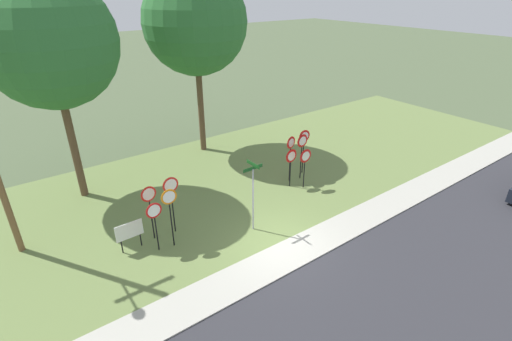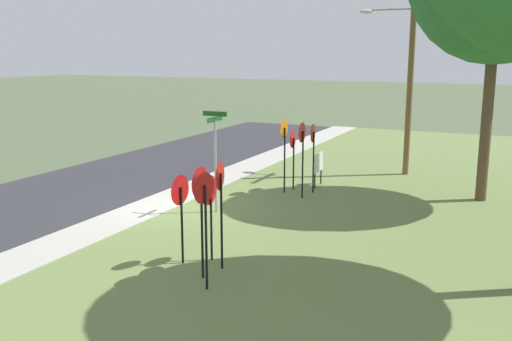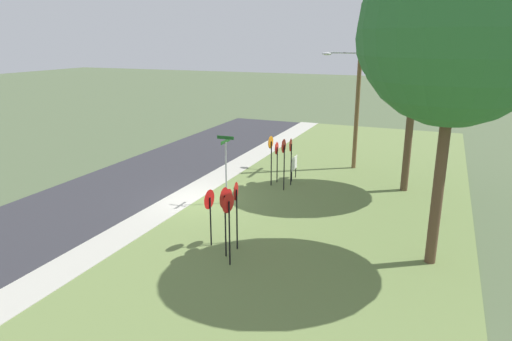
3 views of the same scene
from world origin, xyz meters
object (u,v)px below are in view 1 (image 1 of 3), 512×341
(yield_sign_far_right, at_px, (304,142))
(stop_sign_near_left, at_px, (155,217))
(stop_sign_near_right, at_px, (171,193))
(stop_sign_far_center, at_px, (150,202))
(yield_sign_far_left, at_px, (305,160))
(oak_tree_left, at_px, (49,42))
(yield_sign_near_left, at_px, (302,146))
(notice_board, at_px, (129,232))
(yield_sign_center, at_px, (291,148))
(yield_sign_near_right, at_px, (291,159))
(street_name_post, at_px, (253,191))
(oak_tree_right, at_px, (195,22))
(stop_sign_far_left, at_px, (170,206))

(yield_sign_far_right, bearing_deg, stop_sign_near_left, -160.23)
(stop_sign_near_right, distance_m, stop_sign_far_center, 0.93)
(yield_sign_far_left, height_order, oak_tree_left, oak_tree_left)
(yield_sign_near_left, bearing_deg, notice_board, -176.99)
(stop_sign_near_right, relative_size, yield_sign_near_left, 1.03)
(stop_sign_near_right, distance_m, yield_sign_center, 7.03)
(yield_sign_near_left, xyz_separation_m, oak_tree_left, (-10.00, 5.14, 5.46))
(stop_sign_near_right, distance_m, yield_sign_near_left, 7.69)
(yield_sign_near_left, height_order, yield_sign_near_right, yield_sign_near_left)
(street_name_post, height_order, oak_tree_left, oak_tree_left)
(yield_sign_far_right, distance_m, oak_tree_right, 8.96)
(yield_sign_center, xyz_separation_m, notice_board, (-8.92, -0.70, -1.05))
(notice_board, relative_size, oak_tree_right, 0.12)
(stop_sign_far_left, xyz_separation_m, yield_sign_far_right, (8.66, 1.77, 0.02))
(yield_sign_near_right, relative_size, oak_tree_right, 0.20)
(notice_board, xyz_separation_m, oak_tree_right, (7.31, 7.26, 6.79))
(stop_sign_far_center, bearing_deg, yield_sign_near_right, -6.32)
(yield_sign_far_right, relative_size, oak_tree_left, 0.25)
(yield_sign_center, bearing_deg, notice_board, 174.06)
(stop_sign_far_center, xyz_separation_m, yield_sign_near_right, (7.52, 0.06, -0.22))
(notice_board, relative_size, oak_tree_left, 0.12)
(notice_board, height_order, oak_tree_left, oak_tree_left)
(stop_sign_near_left, distance_m, notice_board, 1.31)
(stop_sign_far_left, bearing_deg, yield_sign_far_right, 13.13)
(stop_sign_far_center, distance_m, oak_tree_right, 11.17)
(yield_sign_far_right, height_order, street_name_post, street_name_post)
(stop_sign_far_center, xyz_separation_m, yield_sign_near_left, (8.60, 0.44, 0.12))
(stop_sign_near_left, xyz_separation_m, stop_sign_far_left, (0.61, -0.10, 0.31))
(stop_sign_far_left, relative_size, yield_sign_far_right, 1.03)
(stop_sign_far_left, bearing_deg, yield_sign_far_left, 5.13)
(stop_sign_near_left, bearing_deg, yield_sign_near_right, 2.47)
(yield_sign_center, bearing_deg, yield_sign_near_right, -138.46)
(stop_sign_near_left, height_order, yield_sign_far_left, stop_sign_near_left)
(stop_sign_far_left, xyz_separation_m, yield_sign_near_left, (8.14, 1.36, 0.03))
(stop_sign_near_right, xyz_separation_m, stop_sign_far_left, (-0.46, -0.86, -0.02))
(stop_sign_far_left, distance_m, stop_sign_far_center, 1.03)
(stop_sign_near_right, distance_m, oak_tree_right, 10.66)
(stop_sign_near_right, xyz_separation_m, yield_sign_far_right, (8.20, 0.91, -0.01))
(yield_sign_near_left, distance_m, yield_sign_near_right, 1.19)
(yield_sign_far_right, relative_size, yield_sign_center, 1.00)
(street_name_post, bearing_deg, stop_sign_far_left, 161.83)
(oak_tree_right, bearing_deg, stop_sign_near_left, -129.09)
(notice_board, xyz_separation_m, oak_tree_left, (-0.40, 5.71, 6.52))
(street_name_post, relative_size, oak_tree_right, 0.30)
(oak_tree_right, bearing_deg, yield_sign_center, -76.21)
(yield_sign_far_left, xyz_separation_m, yield_sign_far_right, (1.10, 1.30, 0.29))
(street_name_post, xyz_separation_m, notice_board, (-4.72, 1.75, -1.05))
(notice_board, bearing_deg, stop_sign_far_left, -30.24)
(yield_sign_near_right, height_order, yield_sign_center, yield_sign_center)
(yield_sign_near_right, distance_m, oak_tree_left, 11.99)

